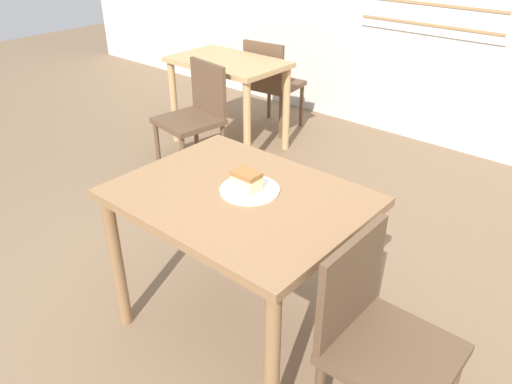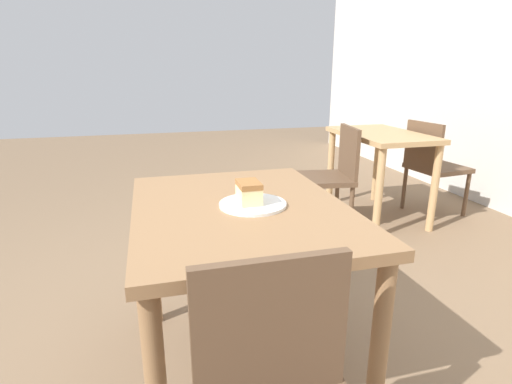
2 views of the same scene
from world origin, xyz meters
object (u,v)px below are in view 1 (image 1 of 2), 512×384
object	(u,v)px
chair_near_window	(378,336)
cake_slice	(246,181)
chair_far_corner	(195,114)
dining_table_near	(240,216)
dining_table_far	(228,76)
chair_far_opposite	(271,82)
plate	(250,190)

from	to	relation	value
chair_near_window	cake_slice	distance (m)	0.81
chair_far_corner	cake_slice	size ratio (longest dim) A/B	7.03
chair_near_window	chair_far_corner	xyz separation A→B (m)	(-2.18, 1.14, 0.00)
dining_table_near	dining_table_far	bearing A→B (deg)	134.72
chair_far_opposite	cake_slice	xyz separation A→B (m)	(1.54, -2.07, 0.36)
dining_table_near	dining_table_far	distance (m)	2.24
dining_table_near	chair_near_window	distance (m)	0.75
chair_far_corner	plate	world-z (taller)	chair_far_corner
dining_table_far	chair_far_corner	world-z (taller)	chair_far_corner
chair_far_corner	cake_slice	distance (m)	1.84
chair_far_corner	chair_near_window	bearing A→B (deg)	-19.14
plate	dining_table_near	bearing A→B (deg)	-110.58
chair_near_window	chair_far_opposite	bearing A→B (deg)	46.26
dining_table_far	plate	world-z (taller)	plate
dining_table_near	chair_near_window	bearing A→B (deg)	-4.38
dining_table_far	plate	distance (m)	2.23
dining_table_far	chair_near_window	distance (m)	2.84
chair_far_corner	cake_slice	world-z (taller)	cake_slice
dining_table_far	cake_slice	distance (m)	2.24
plate	dining_table_far	bearing A→B (deg)	135.87
plate	cake_slice	size ratio (longest dim) A/B	2.17
chair_near_window	plate	distance (m)	0.78
chair_near_window	plate	bearing A→B (deg)	81.83
dining_table_near	chair_far_corner	xyz separation A→B (m)	(-1.45, 1.09, -0.19)
chair_far_corner	cake_slice	xyz separation A→B (m)	(1.46, -1.06, 0.36)
chair_far_corner	dining_table_near	bearing A→B (deg)	-28.30
dining_table_far	plate	bearing A→B (deg)	-44.13
chair_near_window	plate	size ratio (longest dim) A/B	3.25
chair_far_corner	plate	distance (m)	1.83
chair_near_window	plate	world-z (taller)	chair_near_window
dining_table_near	plate	size ratio (longest dim) A/B	4.04
chair_far_corner	chair_far_opposite	xyz separation A→B (m)	(-0.08, 1.01, 0.00)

